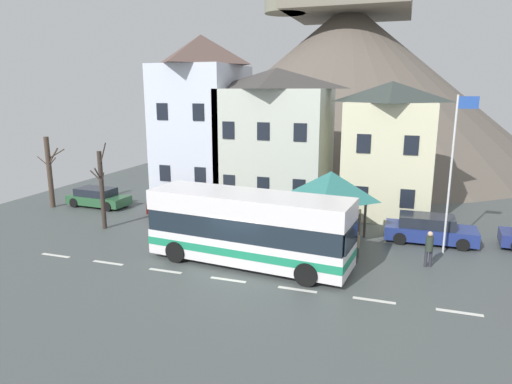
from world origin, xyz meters
name	(u,v)px	position (x,y,z in m)	size (l,w,h in m)	color
ground_plane	(239,269)	(0.00, 0.00, -0.03)	(40.00, 60.00, 0.07)	#4A504F
townhouse_00	(203,118)	(-7.43, 12.43, 5.80)	(5.28, 6.93, 11.61)	silver
townhouse_01	(276,138)	(-1.72, 11.86, 4.63)	(6.99, 5.79, 9.26)	beige
townhouse_02	(389,149)	(5.71, 11.67, 4.18)	(5.24, 5.40, 8.35)	beige
hilltop_castle	(346,79)	(-0.06, 34.10, 8.96)	(41.93, 41.93, 25.36)	#60574D
transit_bus	(249,229)	(0.23, 0.72, 1.67)	(9.58, 3.54, 3.31)	white
bus_shelter	(331,185)	(3.26, 4.67, 3.10)	(3.60, 3.60, 3.83)	#473D33
parked_car_00	(98,197)	(-13.08, 7.29, 0.63)	(4.33, 2.07, 1.27)	#2A5B36
parked_car_01	(181,205)	(-6.68, 7.18, 0.65)	(4.23, 2.42, 1.32)	maroon
parked_car_02	(429,229)	(8.20, 6.53, 0.70)	(4.55, 1.96, 1.44)	navy
parked_car_03	(320,216)	(2.29, 7.40, 0.68)	(4.00, 1.97, 1.40)	silver
pedestrian_00	(356,245)	(4.85, 2.43, 0.85)	(0.35, 0.35, 1.52)	#2D2D38
pedestrian_01	(429,246)	(8.05, 2.94, 0.97)	(0.34, 0.34, 1.67)	#2D2D38
public_bench	(329,223)	(2.89, 6.73, 0.47)	(1.63, 0.48, 0.87)	brown
flagpole	(453,165)	(8.91, 5.05, 4.39)	(0.95, 0.10, 7.63)	silver
bare_tree_00	(102,188)	(-9.51, 3.18, 2.39)	(1.48, 1.53, 5.03)	#382D28
bare_tree_01	(50,172)	(-15.90, 6.15, 2.46)	(1.68, 1.06, 4.80)	#47382D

